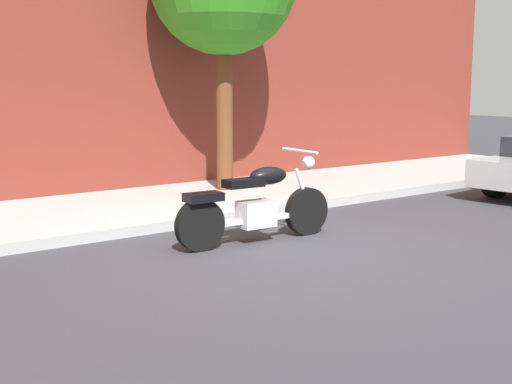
% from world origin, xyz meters
% --- Properties ---
extents(ground_plane, '(60.00, 60.00, 0.00)m').
position_xyz_m(ground_plane, '(0.00, 0.00, 0.00)').
color(ground_plane, '#38383D').
extents(sidewalk, '(19.16, 2.86, 0.14)m').
position_xyz_m(sidewalk, '(0.00, 3.20, 0.07)').
color(sidewalk, '#ACACAC').
rests_on(sidewalk, ground).
extents(motorcycle, '(2.17, 0.70, 1.11)m').
position_xyz_m(motorcycle, '(-0.15, 0.61, 0.45)').
color(motorcycle, black).
rests_on(motorcycle, ground).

